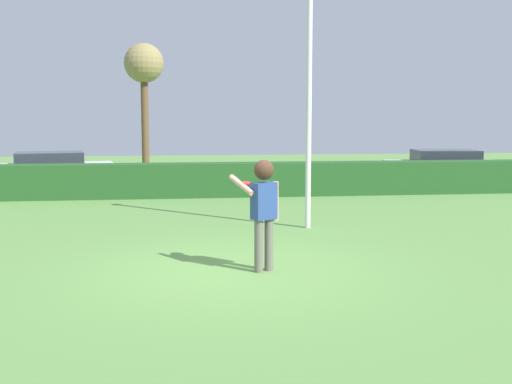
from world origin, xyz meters
name	(u,v)px	position (x,y,z in m)	size (l,w,h in m)	color
ground_plane	(233,270)	(0.00, 0.00, 0.00)	(60.00, 60.00, 0.00)	#619247
person	(263,202)	(0.47, -0.11, 1.12)	(0.78, 0.61, 1.78)	#67645B
frisbee	(244,184)	(0.21, 0.29, 1.36)	(0.22, 0.22, 0.06)	red
lamppost	(309,83)	(1.97, 3.64, 3.17)	(0.24, 0.24, 5.71)	silver
hedge_row	(207,180)	(0.00, 9.35, 0.51)	(23.64, 0.90, 1.03)	#245323
parked_car_white	(50,169)	(-5.20, 12.08, 0.69)	(4.45, 2.49, 1.25)	white
parked_car_silver	(445,165)	(8.73, 11.73, 0.69)	(4.37, 2.21, 1.25)	#B7B7BC
oak_tree	(144,68)	(-2.23, 17.17, 4.46)	(1.65, 1.65, 5.50)	brown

